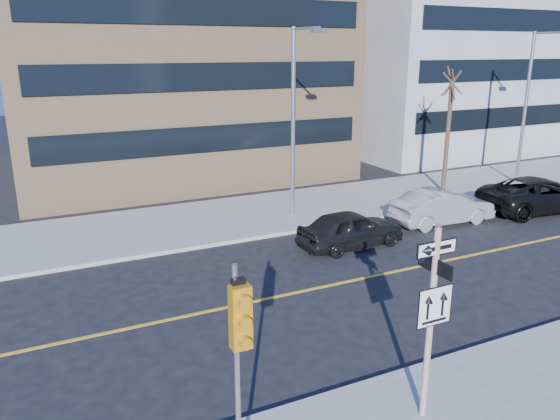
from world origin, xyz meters
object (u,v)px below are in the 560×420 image
street_tree_west (452,86)px  sign_pole (432,313)px  parked_car_a (351,229)px  traffic_signal (240,335)px  parked_car_c (540,195)px  streetlight_b (530,99)px  parked_car_b (442,207)px  streetlight_a (296,111)px

street_tree_west → sign_pole: bearing=-133.3°
parked_car_a → street_tree_west: 10.94m
traffic_signal → parked_car_c: size_ratio=0.70×
street_tree_west → streetlight_b: bearing=-6.2°
sign_pole → street_tree_west: street_tree_west is taller
sign_pole → parked_car_a: 10.35m
sign_pole → traffic_signal: size_ratio=1.02×
sign_pole → parked_car_a: sign_pole is taller
parked_car_b → sign_pole: bearing=139.5°
parked_car_c → street_tree_west: bearing=29.1°
traffic_signal → parked_car_a: 12.75m
parked_car_a → street_tree_west: (8.71, 4.56, 4.80)m
traffic_signal → streetlight_b: 25.83m
parked_car_b → parked_car_c: bearing=-92.7°
sign_pole → streetlight_b: bearing=36.4°
traffic_signal → streetlight_b: streetlight_b is taller
parked_car_c → streetlight_b: size_ratio=0.72×
sign_pole → street_tree_west: (13.00, 13.81, 3.09)m
traffic_signal → parked_car_b: size_ratio=0.88×
sign_pole → traffic_signal: 4.05m
parked_car_c → streetlight_b: bearing=-32.9°
parked_car_c → streetlight_a: size_ratio=0.72×
parked_car_a → parked_car_b: (5.12, 0.69, 0.03)m
traffic_signal → streetlight_a: bearing=59.2°
parked_car_b → streetlight_b: size_ratio=0.57×
parked_car_b → street_tree_west: 7.11m
parked_car_a → sign_pole: bearing=151.7°
parked_car_a → streetlight_b: 14.84m
sign_pole → parked_car_c: bearing=32.5°
street_tree_west → parked_car_c: bearing=-67.7°
parked_car_a → street_tree_west: size_ratio=0.66×
traffic_signal → parked_car_c: bearing=27.0°
streetlight_a → street_tree_west: 9.05m
traffic_signal → streetlight_a: size_ratio=0.50×
parked_car_a → parked_car_c: size_ratio=0.74×
parked_car_b → streetlight_b: streetlight_b is taller
parked_car_c → street_tree_west: (-1.80, 4.40, 4.73)m
sign_pole → parked_car_b: 13.80m
parked_car_b → parked_car_c: 5.41m
streetlight_b → street_tree_west: streetlight_b is taller
streetlight_b → street_tree_west: (-5.00, 0.54, 0.77)m
streetlight_b → parked_car_a: bearing=-163.7°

